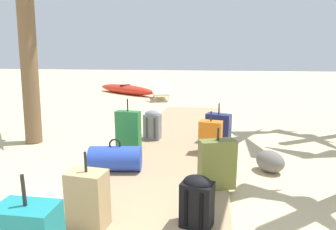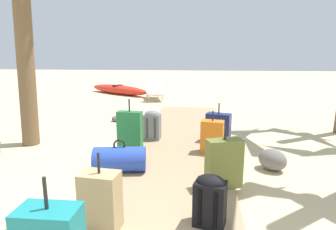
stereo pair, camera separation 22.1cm
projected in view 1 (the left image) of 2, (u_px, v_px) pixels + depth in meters
ground_plane at (170, 168)px, 4.11m from camera, size 60.00×60.00×0.00m
boardwalk at (177, 148)px, 4.85m from camera, size 1.64×7.79×0.08m
suitcase_navy at (218, 128)px, 5.02m from camera, size 0.48×0.34×0.72m
suitcase_green at (128, 131)px, 4.51m from camera, size 0.40×0.20×0.88m
backpack_grey at (152, 124)px, 5.22m from camera, size 0.31×0.26×0.56m
duffel_bag_blue at (115, 158)px, 3.78m from camera, size 0.74×0.45×0.45m
backpack_black at (197, 200)px, 2.51m from camera, size 0.32×0.27×0.49m
suitcase_olive at (217, 164)px, 3.25m from camera, size 0.46×0.32×0.74m
suitcase_tan at (88, 200)px, 2.50m from camera, size 0.36×0.25×0.72m
suitcase_orange at (210, 137)px, 4.44m from camera, size 0.39×0.28×0.69m
lounge_chair at (161, 91)px, 10.54m from camera, size 0.98×1.62×0.81m
kayak at (126, 89)px, 12.32m from camera, size 3.35×2.56×0.40m
rock_left_mid at (119, 118)px, 7.12m from camera, size 0.21×0.26×0.14m
rock_right_far at (270, 161)px, 3.94m from camera, size 0.52×0.52×0.31m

